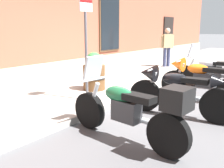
{
  "coord_description": "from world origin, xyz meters",
  "views": [
    {
      "loc": [
        -5.16,
        -3.15,
        1.72
      ],
      "look_at": [
        -1.43,
        -0.3,
        0.67
      ],
      "focal_mm": 40.16,
      "sensor_mm": 36.0,
      "label": 1
    }
  ],
  "objects_px": {
    "motorcycle_green_touring": "(130,109)",
    "pedestrian_tan_coat": "(167,45)",
    "parking_sign": "(86,30)",
    "barrel_planter": "(94,74)",
    "motorcycle_black_sport": "(176,89)",
    "motorcycle_orange_sport": "(199,78)",
    "motorcycle_silver_touring": "(216,71)"
  },
  "relations": [
    {
      "from": "motorcycle_black_sport",
      "to": "pedestrian_tan_coat",
      "type": "height_order",
      "value": "pedestrian_tan_coat"
    },
    {
      "from": "motorcycle_green_touring",
      "to": "pedestrian_tan_coat",
      "type": "height_order",
      "value": "pedestrian_tan_coat"
    },
    {
      "from": "motorcycle_black_sport",
      "to": "motorcycle_orange_sport",
      "type": "relative_size",
      "value": 1.03
    },
    {
      "from": "motorcycle_black_sport",
      "to": "motorcycle_silver_touring",
      "type": "bearing_deg",
      "value": 0.69
    },
    {
      "from": "parking_sign",
      "to": "barrel_planter",
      "type": "relative_size",
      "value": 2.43
    },
    {
      "from": "motorcycle_green_touring",
      "to": "pedestrian_tan_coat",
      "type": "xyz_separation_m",
      "value": [
        6.7,
        2.61,
        0.48
      ]
    },
    {
      "from": "motorcycle_black_sport",
      "to": "parking_sign",
      "type": "xyz_separation_m",
      "value": [
        -0.55,
        1.85,
        1.13
      ]
    },
    {
      "from": "motorcycle_green_touring",
      "to": "motorcycle_black_sport",
      "type": "xyz_separation_m",
      "value": [
        1.55,
        -0.04,
        0.01
      ]
    },
    {
      "from": "motorcycle_black_sport",
      "to": "motorcycle_silver_touring",
      "type": "relative_size",
      "value": 1.02
    },
    {
      "from": "pedestrian_tan_coat",
      "to": "parking_sign",
      "type": "relative_size",
      "value": 0.66
    },
    {
      "from": "motorcycle_silver_touring",
      "to": "parking_sign",
      "type": "relative_size",
      "value": 0.86
    },
    {
      "from": "motorcycle_silver_touring",
      "to": "barrel_planter",
      "type": "distance_m",
      "value": 3.48
    },
    {
      "from": "motorcycle_black_sport",
      "to": "parking_sign",
      "type": "bearing_deg",
      "value": 106.57
    },
    {
      "from": "parking_sign",
      "to": "barrel_planter",
      "type": "distance_m",
      "value": 1.49
    },
    {
      "from": "pedestrian_tan_coat",
      "to": "barrel_planter",
      "type": "xyz_separation_m",
      "value": [
        -4.88,
        -0.27,
        -0.46
      ]
    },
    {
      "from": "barrel_planter",
      "to": "parking_sign",
      "type": "bearing_deg",
      "value": -147.69
    },
    {
      "from": "motorcycle_orange_sport",
      "to": "motorcycle_green_touring",
      "type": "bearing_deg",
      "value": 179.7
    },
    {
      "from": "motorcycle_black_sport",
      "to": "motorcycle_silver_touring",
      "type": "distance_m",
      "value": 2.85
    },
    {
      "from": "motorcycle_silver_touring",
      "to": "pedestrian_tan_coat",
      "type": "height_order",
      "value": "pedestrian_tan_coat"
    },
    {
      "from": "parking_sign",
      "to": "barrel_planter",
      "type": "xyz_separation_m",
      "value": [
        0.83,
        0.52,
        -1.12
      ]
    },
    {
      "from": "motorcycle_green_touring",
      "to": "barrel_planter",
      "type": "height_order",
      "value": "motorcycle_green_touring"
    },
    {
      "from": "motorcycle_silver_touring",
      "to": "motorcycle_green_touring",
      "type": "bearing_deg",
      "value": 179.89
    },
    {
      "from": "motorcycle_black_sport",
      "to": "pedestrian_tan_coat",
      "type": "relative_size",
      "value": 1.33
    },
    {
      "from": "parking_sign",
      "to": "barrel_planter",
      "type": "height_order",
      "value": "parking_sign"
    },
    {
      "from": "motorcycle_green_touring",
      "to": "pedestrian_tan_coat",
      "type": "bearing_deg",
      "value": 21.23
    },
    {
      "from": "motorcycle_black_sport",
      "to": "motorcycle_silver_touring",
      "type": "height_order",
      "value": "motorcycle_silver_touring"
    },
    {
      "from": "parking_sign",
      "to": "motorcycle_black_sport",
      "type": "bearing_deg",
      "value": -73.43
    },
    {
      "from": "motorcycle_orange_sport",
      "to": "parking_sign",
      "type": "height_order",
      "value": "parking_sign"
    },
    {
      "from": "motorcycle_black_sport",
      "to": "pedestrian_tan_coat",
      "type": "xyz_separation_m",
      "value": [
        5.15,
        2.65,
        0.47
      ]
    },
    {
      "from": "barrel_planter",
      "to": "motorcycle_orange_sport",
      "type": "bearing_deg",
      "value": -64.47
    },
    {
      "from": "motorcycle_orange_sport",
      "to": "pedestrian_tan_coat",
      "type": "xyz_separation_m",
      "value": [
        3.76,
        2.62,
        0.46
      ]
    },
    {
      "from": "motorcycle_orange_sport",
      "to": "pedestrian_tan_coat",
      "type": "bearing_deg",
      "value": 34.91
    }
  ]
}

